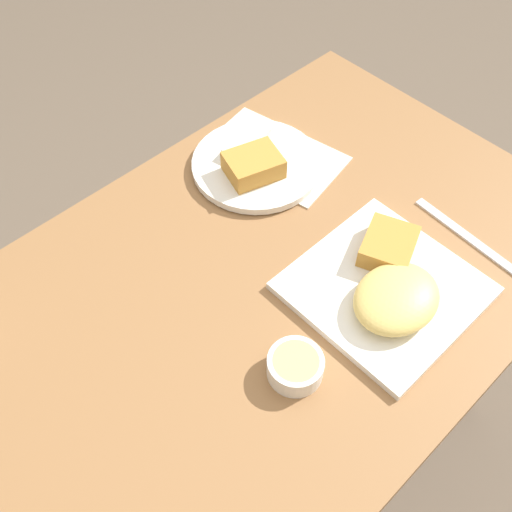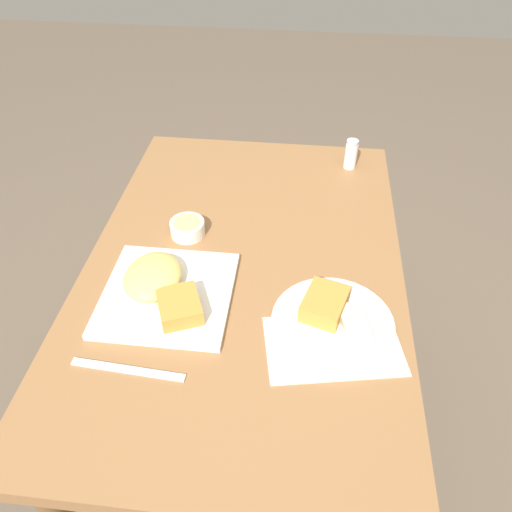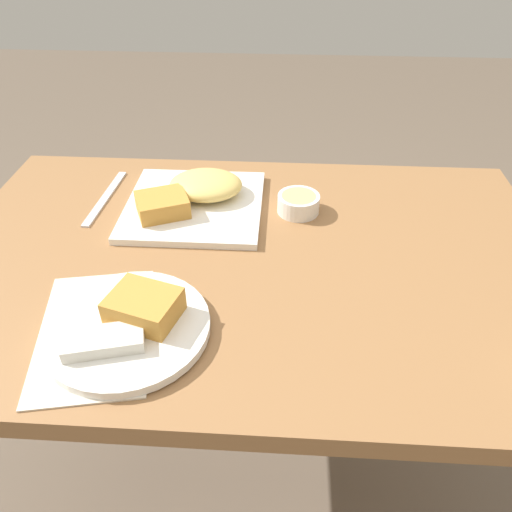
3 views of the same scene
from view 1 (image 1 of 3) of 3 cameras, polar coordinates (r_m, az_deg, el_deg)
name	(u,v)px [view 1 (image 1 of 3)]	position (r m, az deg, el deg)	size (l,w,h in m)	color
ground_plane	(263,445)	(1.67, 0.67, -17.56)	(8.00, 8.00, 0.00)	brown
dining_table	(267,311)	(1.06, 1.01, -5.25)	(1.10, 0.71, 0.77)	olive
menu_card	(274,155)	(1.17, 1.71, 9.63)	(0.21, 0.28, 0.00)	beige
plate_square_near	(389,286)	(0.97, 12.59, -2.82)	(0.27, 0.27, 0.06)	white
plate_oval_far	(255,162)	(1.13, -0.12, 8.90)	(0.24, 0.24, 0.05)	white
sauce_ramekin	(295,366)	(0.88, 3.76, -10.43)	(0.08, 0.08, 0.04)	white
butter_knife	(467,236)	(1.09, 19.44, 1.78)	(0.03, 0.22, 0.00)	silver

